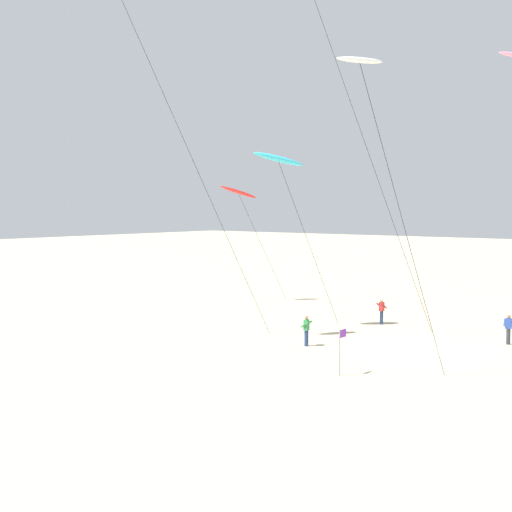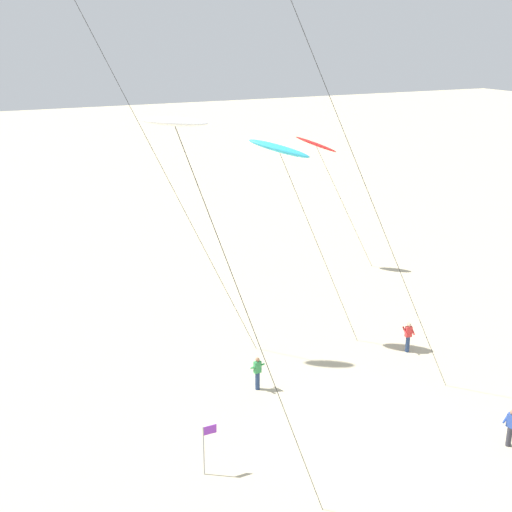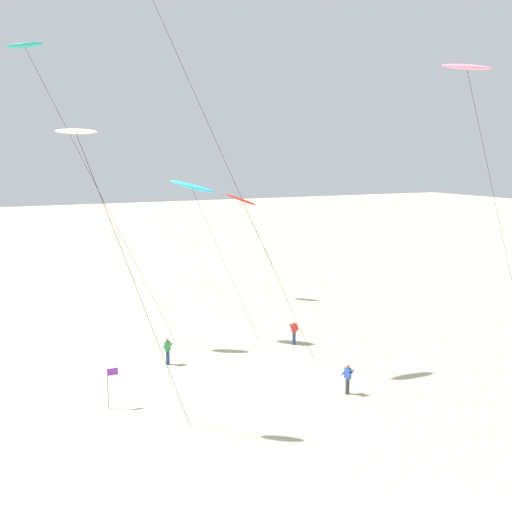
% 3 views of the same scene
% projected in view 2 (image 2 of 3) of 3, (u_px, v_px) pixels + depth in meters
% --- Properties ---
extents(ground_plane, '(260.00, 260.00, 0.00)m').
position_uv_depth(ground_plane, '(370.00, 427.00, 28.87)').
color(ground_plane, beige).
extents(kite_white, '(5.25, 3.01, 13.85)m').
position_uv_depth(kite_white, '(177.00, 129.00, 19.70)').
color(kite_white, white).
rests_on(kite_white, ground).
extents(kite_red, '(5.17, 3.21, 9.42)m').
position_uv_depth(kite_red, '(316.00, 145.00, 45.73)').
color(kite_red, red).
rests_on(kite_red, ground).
extents(kite_cyan, '(5.47, 3.41, 11.12)m').
position_uv_depth(kite_cyan, '(279.00, 149.00, 33.61)').
color(kite_cyan, '#33BFE0').
rests_on(kite_cyan, ground).
extents(kite_flyer_nearest, '(0.57, 0.55, 1.67)m').
position_uv_depth(kite_flyer_nearest, '(257.00, 372.00, 31.65)').
color(kite_flyer_nearest, navy).
rests_on(kite_flyer_nearest, ground).
extents(kite_flyer_middle, '(0.62, 0.64, 1.67)m').
position_uv_depth(kite_flyer_middle, '(510.00, 427.00, 27.32)').
color(kite_flyer_middle, '#33333D').
rests_on(kite_flyer_middle, ground).
extents(kite_flyer_furthest, '(0.61, 0.59, 1.67)m').
position_uv_depth(kite_flyer_furthest, '(408.00, 336.00, 35.35)').
color(kite_flyer_furthest, navy).
rests_on(kite_flyer_furthest, ground).
extents(marker_flag, '(0.57, 0.05, 2.10)m').
position_uv_depth(marker_flag, '(207.00, 440.00, 25.42)').
color(marker_flag, gray).
rests_on(marker_flag, ground).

